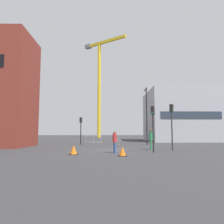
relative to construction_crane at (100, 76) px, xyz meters
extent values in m
plane|color=#333335|center=(2.98, -38.56, -17.32)|extent=(160.00, 160.00, 0.00)
cube|color=#A8AAB2|center=(15.27, -21.04, -12.91)|extent=(11.22, 10.75, 8.82)
cube|color=#2D3847|center=(15.27, -26.45, -13.12)|extent=(9.42, 0.08, 1.10)
cylinder|color=yellow|center=(-0.12, 0.08, -3.95)|extent=(0.90, 0.90, 26.74)
cube|color=yellow|center=(1.75, -1.18, 9.82)|extent=(11.12, 7.81, 0.70)
cube|color=slate|center=(-3.56, 2.40, 9.82)|extent=(2.16, 2.00, 1.10)
cylinder|color=black|center=(7.46, -31.61, -13.65)|extent=(0.14, 0.14, 7.34)
cube|color=black|center=(7.49, -30.74, -10.08)|extent=(0.16, 1.75, 0.10)
ellipsoid|color=silver|center=(7.52, -29.86, -10.10)|extent=(0.44, 0.24, 0.16)
cylinder|color=#2D2D30|center=(8.36, -39.06, -15.58)|extent=(0.12, 0.12, 3.48)
cube|color=#2D2D30|center=(8.36, -39.06, -13.50)|extent=(0.37, 0.37, 0.70)
sphere|color=#390605|center=(8.49, -39.18, -13.28)|extent=(0.11, 0.11, 0.11)
sphere|color=#3C2905|center=(8.49, -39.18, -13.50)|extent=(0.11, 0.11, 0.11)
sphere|color=green|center=(8.49, -39.18, -13.72)|extent=(0.11, 0.11, 0.11)
cylinder|color=#232326|center=(6.25, -40.90, -15.80)|extent=(0.12, 0.12, 3.05)
cube|color=#232326|center=(6.25, -40.90, -13.92)|extent=(0.36, 0.37, 0.70)
sphere|color=#390605|center=(6.15, -41.04, -13.70)|extent=(0.11, 0.11, 0.11)
sphere|color=#3C2905|center=(6.15, -41.04, -13.92)|extent=(0.11, 0.11, 0.11)
sphere|color=green|center=(6.15, -41.04, -14.14)|extent=(0.11, 0.11, 0.11)
cylinder|color=black|center=(-1.03, -30.65, -15.91)|extent=(0.12, 0.12, 2.83)
cube|color=black|center=(-1.03, -30.65, -14.14)|extent=(0.36, 0.34, 0.70)
sphere|color=red|center=(-1.19, -30.72, -13.92)|extent=(0.11, 0.11, 0.11)
sphere|color=#3C2905|center=(-1.19, -30.72, -14.14)|extent=(0.11, 0.11, 0.11)
sphere|color=#07330F|center=(-1.19, -30.72, -14.36)|extent=(0.11, 0.11, 0.11)
cylinder|color=#2D844C|center=(6.45, -38.97, -16.88)|extent=(0.14, 0.14, 0.88)
cylinder|color=#2D844C|center=(6.49, -38.78, -16.88)|extent=(0.14, 0.14, 0.88)
cylinder|color=#2D844C|center=(6.47, -38.87, -16.08)|extent=(0.34, 0.34, 0.73)
sphere|color=brown|center=(6.47, -38.87, -15.60)|extent=(0.24, 0.24, 0.24)
cylinder|color=#33519E|center=(3.11, -41.51, -16.91)|extent=(0.14, 0.14, 0.83)
cylinder|color=#33519E|center=(3.06, -41.31, -16.91)|extent=(0.14, 0.14, 0.83)
cylinder|color=red|center=(3.09, -41.41, -16.15)|extent=(0.34, 0.34, 0.69)
sphere|color=#8C6647|center=(3.09, -41.41, -15.69)|extent=(0.22, 0.22, 0.22)
cube|color=gray|center=(3.71, -32.49, -16.27)|extent=(0.31, 2.31, 0.06)
cube|color=gray|center=(3.71, -32.49, -17.22)|extent=(0.31, 2.31, 0.06)
cylinder|color=gray|center=(3.82, -33.53, -16.80)|extent=(0.04, 0.04, 1.05)
cylinder|color=gray|center=(3.71, -32.49, -16.80)|extent=(0.04, 0.04, 1.05)
cylinder|color=gray|center=(3.60, -31.45, -16.80)|extent=(0.04, 0.04, 1.05)
cube|color=#B2B5BA|center=(0.33, -26.44, -16.27)|extent=(2.59, 0.14, 0.06)
cube|color=#B2B5BA|center=(0.33, -26.44, -17.22)|extent=(2.59, 0.14, 0.06)
cylinder|color=#B2B5BA|center=(-0.83, -26.40, -16.80)|extent=(0.04, 0.04, 1.05)
cylinder|color=#B2B5BA|center=(0.33, -26.44, -16.80)|extent=(0.04, 0.04, 1.05)
cylinder|color=#B2B5BA|center=(1.49, -26.47, -16.80)|extent=(0.04, 0.04, 1.05)
cube|color=black|center=(0.04, -42.40, -17.31)|extent=(0.68, 0.68, 0.03)
cone|color=orange|center=(0.04, -42.40, -16.98)|extent=(0.52, 0.52, 0.69)
cube|color=black|center=(3.57, -43.38, -17.31)|extent=(0.63, 0.63, 0.03)
cone|color=orange|center=(3.57, -43.38, -17.00)|extent=(0.48, 0.48, 0.64)
camera|label=1|loc=(2.61, -57.81, -15.65)|focal=33.20mm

